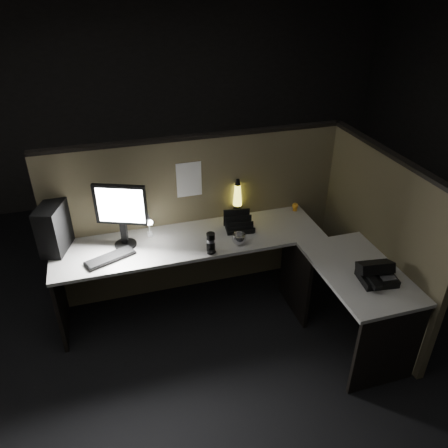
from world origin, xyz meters
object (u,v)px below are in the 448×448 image
object	(u,v)px
keyboard	(110,258)
monitor	(121,210)
lava_lamp	(237,201)
pc_tower	(55,226)
desk_phone	(376,273)

from	to	relation	value
keyboard	monitor	bearing A→B (deg)	30.14
keyboard	lava_lamp	distance (m)	1.25
keyboard	lava_lamp	xyz separation A→B (m)	(1.19, 0.38, 0.15)
pc_tower	monitor	distance (m)	0.56
lava_lamp	desk_phone	xyz separation A→B (m)	(0.68, -1.21, -0.10)
keyboard	desk_phone	xyz separation A→B (m)	(1.87, -0.84, 0.05)
monitor	lava_lamp	bearing A→B (deg)	32.85
lava_lamp	desk_phone	bearing A→B (deg)	-60.62
monitor	keyboard	bearing A→B (deg)	-105.03
keyboard	desk_phone	world-z (taller)	desk_phone
pc_tower	desk_phone	distance (m)	2.53
keyboard	desk_phone	size ratio (longest dim) A/B	1.38
keyboard	pc_tower	bearing A→B (deg)	120.78
pc_tower	monitor	xyz separation A→B (m)	(0.53, -0.11, 0.13)
lava_lamp	pc_tower	bearing A→B (deg)	-177.06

